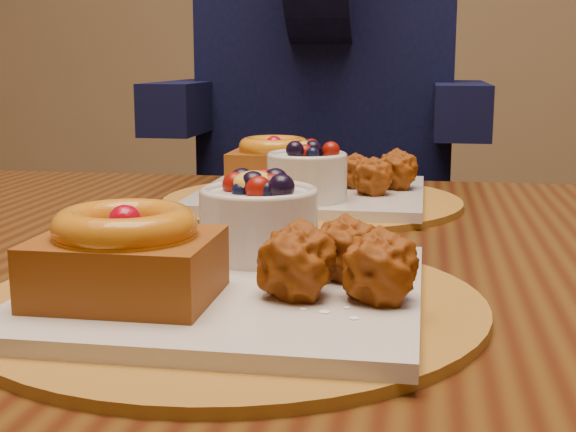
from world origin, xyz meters
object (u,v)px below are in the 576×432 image
object	(u,v)px
place_setting_far	(309,184)
diner	(329,29)
dining_table	(282,316)
place_setting_near	(227,268)
chair_far	(340,276)

from	to	relation	value
place_setting_far	diner	distance (m)	0.58
dining_table	diner	world-z (taller)	diner
dining_table	place_setting_near	bearing A→B (deg)	-90.99
diner	place_setting_near	bearing A→B (deg)	-96.49
place_setting_near	chair_far	size ratio (longest dim) A/B	0.46
chair_far	place_setting_far	bearing A→B (deg)	-104.44
dining_table	diner	distance (m)	0.82
chair_far	dining_table	bearing A→B (deg)	-104.83
place_setting_near	place_setting_far	size ratio (longest dim) A/B	1.00
chair_far	diner	bearing A→B (deg)	-109.11
dining_table	diner	bearing A→B (deg)	93.27
place_setting_far	chair_far	xyz separation A→B (m)	(-0.03, 0.73, -0.32)
chair_far	diner	distance (m)	0.57
place_setting_near	diner	xyz separation A→B (m)	(-0.04, 0.97, 0.21)
dining_table	place_setting_far	size ratio (longest dim) A/B	4.21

